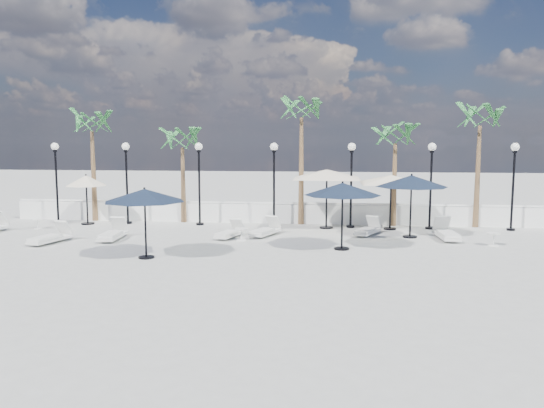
# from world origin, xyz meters

# --- Properties ---
(ground) EXTENTS (100.00, 100.00, 0.00)m
(ground) POSITION_xyz_m (0.00, 0.00, 0.00)
(ground) COLOR #9E9E99
(ground) RESTS_ON ground
(balustrade) EXTENTS (26.00, 0.30, 1.01)m
(balustrade) POSITION_xyz_m (0.00, 7.50, 0.47)
(balustrade) COLOR white
(balustrade) RESTS_ON ground
(lamppost_0) EXTENTS (0.36, 0.36, 3.84)m
(lamppost_0) POSITION_xyz_m (-10.50, 6.50, 2.49)
(lamppost_0) COLOR black
(lamppost_0) RESTS_ON ground
(lamppost_1) EXTENTS (0.36, 0.36, 3.84)m
(lamppost_1) POSITION_xyz_m (-7.00, 6.50, 2.49)
(lamppost_1) COLOR black
(lamppost_1) RESTS_ON ground
(lamppost_2) EXTENTS (0.36, 0.36, 3.84)m
(lamppost_2) POSITION_xyz_m (-3.50, 6.50, 2.49)
(lamppost_2) COLOR black
(lamppost_2) RESTS_ON ground
(lamppost_3) EXTENTS (0.36, 0.36, 3.84)m
(lamppost_3) POSITION_xyz_m (0.00, 6.50, 2.49)
(lamppost_3) COLOR black
(lamppost_3) RESTS_ON ground
(lamppost_4) EXTENTS (0.36, 0.36, 3.84)m
(lamppost_4) POSITION_xyz_m (3.50, 6.50, 2.49)
(lamppost_4) COLOR black
(lamppost_4) RESTS_ON ground
(lamppost_5) EXTENTS (0.36, 0.36, 3.84)m
(lamppost_5) POSITION_xyz_m (7.00, 6.50, 2.49)
(lamppost_5) COLOR black
(lamppost_5) RESTS_ON ground
(lamppost_6) EXTENTS (0.36, 0.36, 3.84)m
(lamppost_6) POSITION_xyz_m (10.50, 6.50, 2.49)
(lamppost_6) COLOR black
(lamppost_6) RESTS_ON ground
(palm_0) EXTENTS (2.60, 2.60, 5.50)m
(palm_0) POSITION_xyz_m (-9.00, 7.30, 4.53)
(palm_0) COLOR brown
(palm_0) RESTS_ON ground
(palm_1) EXTENTS (2.60, 2.60, 4.70)m
(palm_1) POSITION_xyz_m (-4.50, 7.30, 3.75)
(palm_1) COLOR brown
(palm_1) RESTS_ON ground
(palm_2) EXTENTS (2.60, 2.60, 6.10)m
(palm_2) POSITION_xyz_m (1.20, 7.30, 5.12)
(palm_2) COLOR brown
(palm_2) RESTS_ON ground
(palm_3) EXTENTS (2.60, 2.60, 4.90)m
(palm_3) POSITION_xyz_m (5.50, 7.30, 3.95)
(palm_3) COLOR brown
(palm_3) RESTS_ON ground
(palm_4) EXTENTS (2.60, 2.60, 5.70)m
(palm_4) POSITION_xyz_m (9.20, 7.30, 4.73)
(palm_4) COLOR brown
(palm_4) RESTS_ON ground
(lounger_0) EXTENTS (0.79, 2.04, 0.75)m
(lounger_0) POSITION_xyz_m (-6.03, 2.46, 0.25)
(lounger_0) COLOR beige
(lounger_0) RESTS_ON ground
(lounger_2) EXTENTS (1.05, 1.99, 0.71)m
(lounger_2) POSITION_xyz_m (-8.15, 1.51, 0.24)
(lounger_2) COLOR beige
(lounger_2) RESTS_ON ground
(lounger_3) EXTENTS (1.03, 1.79, 0.64)m
(lounger_3) POSITION_xyz_m (-1.49, 3.38, 0.21)
(lounger_3) COLOR beige
(lounger_3) RESTS_ON ground
(lounger_4) EXTENTS (1.20, 1.92, 0.69)m
(lounger_4) POSITION_xyz_m (-0.09, 4.01, 0.23)
(lounger_4) COLOR beige
(lounger_4) RESTS_ON ground
(lounger_5) EXTENTS (1.26, 1.86, 0.67)m
(lounger_5) POSITION_xyz_m (4.15, 4.66, 0.22)
(lounger_5) COLOR beige
(lounger_5) RESTS_ON ground
(lounger_6) EXTENTS (0.76, 2.06, 0.76)m
(lounger_6) POSITION_xyz_m (7.21, 3.98, 0.25)
(lounger_6) COLOR beige
(lounger_6) RESTS_ON ground
(side_table_0) EXTENTS (0.44, 0.44, 0.43)m
(side_table_0) POSITION_xyz_m (-10.45, 4.60, 0.26)
(side_table_0) COLOR beige
(side_table_0) RESTS_ON ground
(side_table_1) EXTENTS (0.51, 0.51, 0.49)m
(side_table_1) POSITION_xyz_m (-0.90, 2.84, 0.30)
(side_table_1) COLOR beige
(side_table_1) RESTS_ON ground
(side_table_2) EXTENTS (0.51, 0.51, 0.50)m
(side_table_2) POSITION_xyz_m (8.69, 2.85, 0.30)
(side_table_2) COLOR beige
(side_table_2) RESTS_ON ground
(parasol_navy_left) EXTENTS (2.72, 2.72, 2.40)m
(parasol_navy_left) POSITION_xyz_m (-3.57, -0.62, 2.11)
(parasol_navy_left) COLOR black
(parasol_navy_left) RESTS_ON ground
(parasol_navy_mid) EXTENTS (2.78, 2.78, 2.49)m
(parasol_navy_mid) POSITION_xyz_m (3.01, 1.55, 2.19)
(parasol_navy_mid) COLOR black
(parasol_navy_mid) RESTS_ON ground
(parasol_navy_right) EXTENTS (2.91, 2.91, 2.61)m
(parasol_navy_right) POSITION_xyz_m (5.83, 4.29, 2.29)
(parasol_navy_right) COLOR black
(parasol_navy_right) RESTS_ON ground
(parasol_cream_sq_a) EXTENTS (5.81, 5.81, 2.85)m
(parasol_cream_sq_a) POSITION_xyz_m (2.41, 6.20, 2.64)
(parasol_cream_sq_a) COLOR black
(parasol_cream_sq_a) RESTS_ON ground
(parasol_cream_sq_b) EXTENTS (5.21, 5.21, 2.61)m
(parasol_cream_sq_b) POSITION_xyz_m (5.23, 6.20, 2.41)
(parasol_cream_sq_b) COLOR black
(parasol_cream_sq_b) RESTS_ON ground
(parasol_cream_small) EXTENTS (1.94, 1.94, 2.38)m
(parasol_cream_small) POSITION_xyz_m (-8.84, 6.13, 2.04)
(parasol_cream_small) COLOR black
(parasol_cream_small) RESTS_ON ground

